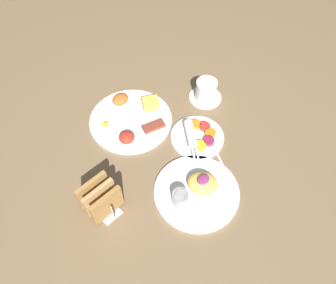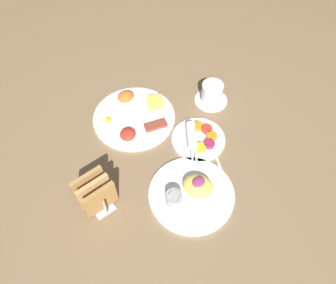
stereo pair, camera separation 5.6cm
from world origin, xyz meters
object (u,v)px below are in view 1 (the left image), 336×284
(plate_breakfast, at_px, (131,118))
(coffee_cup, at_px, (206,91))
(toast_rack, at_px, (100,198))
(plate_foreground, at_px, (197,190))
(plate_condiments, at_px, (197,136))

(plate_breakfast, distance_m, coffee_cup, 0.29)
(plate_breakfast, height_order, toast_rack, toast_rack)
(plate_breakfast, height_order, plate_foreground, plate_foreground)
(coffee_cup, bearing_deg, plate_foreground, -141.45)
(plate_foreground, xyz_separation_m, toast_rack, (-0.23, 0.16, 0.03))
(plate_breakfast, relative_size, plate_foreground, 1.12)
(plate_breakfast, distance_m, plate_condiments, 0.24)
(plate_breakfast, bearing_deg, plate_foreground, -96.39)
(plate_breakfast, xyz_separation_m, plate_condiments, (0.11, -0.21, 0.00))
(coffee_cup, bearing_deg, toast_rack, -170.93)
(plate_foreground, xyz_separation_m, coffee_cup, (0.31, 0.24, 0.02))
(plate_breakfast, bearing_deg, coffee_cup, -21.80)
(plate_condiments, relative_size, plate_foreground, 0.70)
(coffee_cup, bearing_deg, plate_condiments, -146.33)
(plate_condiments, distance_m, plate_foreground, 0.20)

